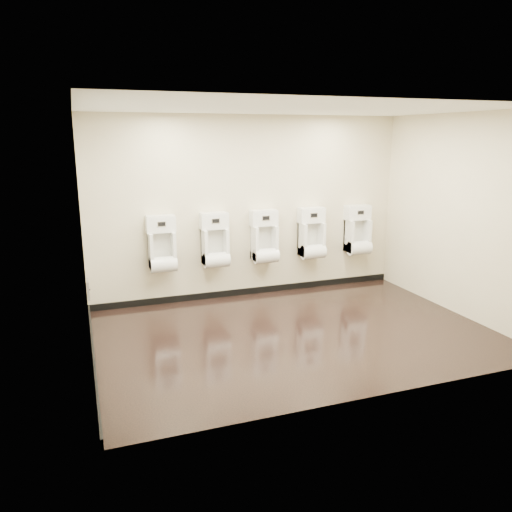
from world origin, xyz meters
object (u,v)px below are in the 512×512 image
(urinal_0, at_px, (162,248))
(urinal_3, at_px, (312,237))
(urinal_1, at_px, (215,244))
(urinal_4, at_px, (358,234))
(urinal_2, at_px, (265,241))
(access_panel, at_px, (88,289))

(urinal_0, distance_m, urinal_3, 2.41)
(urinal_1, height_order, urinal_4, same)
(urinal_2, xyz_separation_m, urinal_3, (0.82, 0.00, 0.00))
(urinal_3, bearing_deg, urinal_0, 180.00)
(urinal_3, relative_size, urinal_4, 1.00)
(urinal_3, xyz_separation_m, urinal_4, (0.85, 0.00, 0.00))
(access_panel, relative_size, urinal_4, 0.31)
(access_panel, bearing_deg, urinal_4, 5.37)
(urinal_2, bearing_deg, access_panel, -171.31)
(urinal_1, bearing_deg, access_panel, -167.70)
(urinal_2, bearing_deg, urinal_3, 0.00)
(urinal_0, distance_m, urinal_2, 1.60)
(urinal_0, relative_size, urinal_4, 1.00)
(urinal_3, distance_m, urinal_4, 0.85)
(urinal_1, bearing_deg, urinal_4, 0.00)
(access_panel, distance_m, urinal_0, 1.21)
(access_panel, distance_m, urinal_1, 1.95)
(urinal_1, relative_size, urinal_4, 1.00)
(urinal_0, xyz_separation_m, urinal_1, (0.80, 0.00, 0.00))
(urinal_1, relative_size, urinal_3, 1.00)
(access_panel, xyz_separation_m, urinal_0, (1.07, 0.41, 0.39))
(urinal_4, bearing_deg, access_panel, -174.63)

